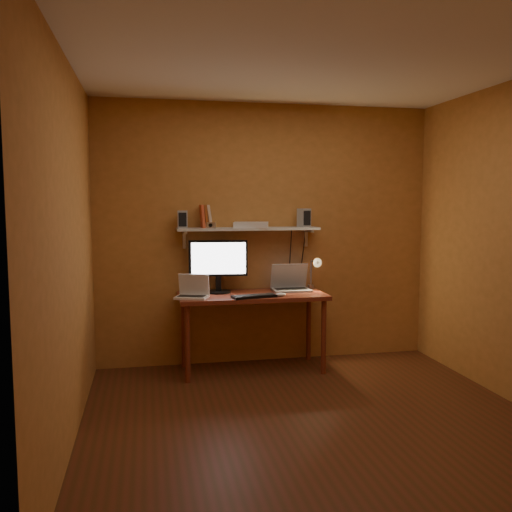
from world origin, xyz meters
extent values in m
cube|color=#532415|center=(0.00, 0.00, -0.01)|extent=(3.40, 3.20, 0.02)
cube|color=silver|center=(0.00, 0.00, 2.61)|extent=(3.40, 3.20, 0.02)
cube|color=#B77437|center=(0.00, 1.61, 1.30)|extent=(3.40, 0.02, 2.60)
cube|color=#B77437|center=(0.00, -1.61, 1.30)|extent=(3.40, 0.02, 2.60)
cube|color=#B77437|center=(-1.71, 0.00, 1.30)|extent=(0.02, 3.20, 2.60)
cube|color=maroon|center=(-0.21, 1.28, 0.73)|extent=(1.40, 0.60, 0.04)
cylinder|color=maroon|center=(-0.85, 1.04, 0.35)|extent=(0.05, 0.05, 0.71)
cylinder|color=maroon|center=(0.43, 1.04, 0.35)|extent=(0.05, 0.05, 0.71)
cylinder|color=maroon|center=(-0.85, 1.52, 0.35)|extent=(0.05, 0.05, 0.71)
cylinder|color=maroon|center=(0.43, 1.52, 0.35)|extent=(0.05, 0.05, 0.71)
cube|color=silver|center=(-0.21, 1.47, 1.36)|extent=(1.40, 0.25, 0.02)
cube|color=silver|center=(-0.83, 1.58, 1.26)|extent=(0.03, 0.03, 0.18)
cube|color=silver|center=(0.41, 1.58, 1.26)|extent=(0.03, 0.03, 0.18)
cylinder|color=black|center=(-0.52, 1.41, 0.76)|extent=(0.26, 0.26, 0.02)
cube|color=black|center=(-0.52, 1.41, 0.85)|extent=(0.06, 0.05, 0.17)
cube|color=black|center=(-0.52, 1.41, 1.09)|extent=(0.56, 0.10, 0.35)
cube|color=white|center=(-0.52, 1.39, 1.09)|extent=(0.52, 0.06, 0.30)
cube|color=#97999F|center=(0.20, 1.37, 0.76)|extent=(0.37, 0.26, 0.02)
cube|color=black|center=(0.20, 1.37, 0.77)|extent=(0.31, 0.15, 0.00)
cube|color=#97999F|center=(0.20, 1.45, 0.89)|extent=(0.37, 0.11, 0.25)
cube|color=#131C3B|center=(0.20, 1.45, 0.89)|extent=(0.32, 0.08, 0.21)
cube|color=silver|center=(-0.80, 1.15, 0.76)|extent=(0.34, 0.29, 0.02)
cube|color=black|center=(-0.80, 1.15, 0.77)|extent=(0.27, 0.19, 0.00)
cube|color=silver|center=(-0.77, 1.23, 0.87)|extent=(0.29, 0.15, 0.20)
cube|color=black|center=(-0.77, 1.23, 0.87)|extent=(0.25, 0.12, 0.17)
cube|color=black|center=(-0.23, 1.08, 0.76)|extent=(0.43, 0.21, 0.02)
ellipsoid|color=silver|center=(0.02, 1.09, 0.77)|extent=(0.10, 0.07, 0.03)
cube|color=silver|center=(0.45, 1.52, 0.74)|extent=(0.05, 0.06, 0.08)
cylinder|color=silver|center=(0.45, 1.52, 0.89)|extent=(0.02, 0.02, 0.28)
cylinder|color=silver|center=(0.45, 1.44, 1.03)|extent=(0.01, 0.16, 0.01)
cone|color=silver|center=(0.45, 1.36, 1.03)|extent=(0.09, 0.09, 0.09)
sphere|color=#FFE0A5|center=(0.45, 1.34, 1.03)|extent=(0.04, 0.04, 0.04)
cube|color=#97999F|center=(-0.85, 1.47, 1.46)|extent=(0.10, 0.10, 0.17)
cube|color=#97999F|center=(0.35, 1.46, 1.47)|extent=(0.13, 0.13, 0.18)
cube|color=#D04D2C|center=(-0.66, 1.49, 1.49)|extent=(0.05, 0.15, 0.22)
cube|color=brown|center=(-0.63, 1.49, 1.49)|extent=(0.06, 0.15, 0.22)
cube|color=#CBAF9A|center=(-0.60, 1.49, 1.49)|extent=(0.06, 0.15, 0.22)
cube|color=silver|center=(-0.59, 1.42, 1.40)|extent=(0.10, 0.06, 0.06)
cylinder|color=black|center=(-0.59, 1.40, 1.40)|extent=(0.04, 0.03, 0.03)
cube|color=silver|center=(-0.19, 1.47, 1.40)|extent=(0.38, 0.30, 0.06)
camera|label=1|loc=(-1.19, -3.74, 1.63)|focal=38.00mm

